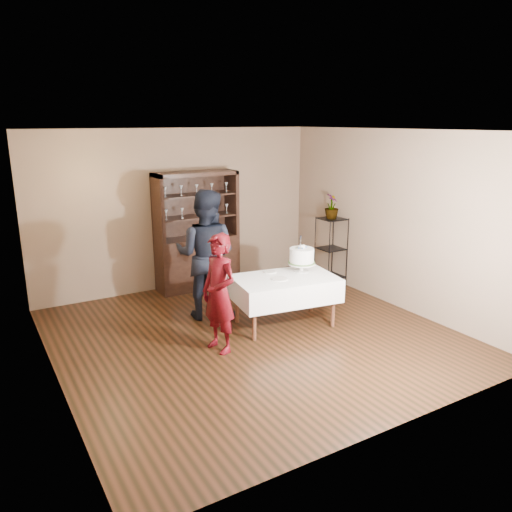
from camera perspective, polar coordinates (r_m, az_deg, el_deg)
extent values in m
plane|color=black|center=(6.86, -0.32, -9.03)|extent=(5.00, 5.00, 0.00)
plane|color=white|center=(6.25, -0.36, 14.16)|extent=(5.00, 5.00, 0.00)
cube|color=#73604A|center=(8.63, -8.78, 5.28)|extent=(5.00, 0.02, 2.70)
cube|color=#73604A|center=(5.63, -22.89, -1.11)|extent=(0.02, 5.00, 2.70)
cube|color=#73604A|center=(7.95, 15.46, 4.06)|extent=(0.02, 5.00, 2.70)
cube|color=black|center=(8.67, -6.67, -0.70)|extent=(1.40, 0.48, 0.90)
cube|color=black|center=(8.65, -7.47, 6.03)|extent=(1.40, 0.03, 1.10)
cube|color=black|center=(8.38, -6.99, 9.34)|extent=(1.40, 0.48, 0.06)
cube|color=black|center=(8.48, -6.83, 4.50)|extent=(1.28, 0.42, 0.02)
cube|color=black|center=(8.42, -6.91, 6.97)|extent=(1.28, 0.42, 0.02)
cylinder|color=black|center=(8.55, 8.35, 0.06)|extent=(0.02, 0.02, 1.20)
cylinder|color=black|center=(8.80, 10.38, 0.41)|extent=(0.02, 0.02, 1.20)
cylinder|color=black|center=(8.86, 6.74, 0.65)|extent=(0.02, 0.02, 1.20)
cylinder|color=black|center=(9.10, 8.75, 0.97)|extent=(0.02, 0.02, 1.20)
cube|color=black|center=(8.95, 8.44, -2.26)|extent=(0.40, 0.40, 0.02)
cube|color=black|center=(8.81, 8.57, 0.84)|extent=(0.40, 0.40, 0.01)
cube|color=black|center=(8.70, 8.71, 4.23)|extent=(0.40, 0.40, 0.02)
cube|color=white|center=(7.02, 3.32, -3.71)|extent=(1.53, 1.07, 0.33)
cylinder|color=#512D1D|center=(6.58, -0.22, -6.92)|extent=(0.06, 0.06, 0.67)
cylinder|color=#512D1D|center=(7.09, 8.82, -5.46)|extent=(0.06, 0.06, 0.67)
cylinder|color=#512D1D|center=(7.15, -2.18, -5.09)|extent=(0.06, 0.06, 0.67)
cylinder|color=#512D1D|center=(7.62, 6.31, -3.88)|extent=(0.06, 0.06, 0.67)
imported|color=#3E050D|center=(6.19, -4.23, -4.28)|extent=(0.48, 0.62, 1.51)
imported|color=black|center=(7.21, -5.75, 0.13)|extent=(1.16, 1.15, 1.89)
cylinder|color=silver|center=(7.25, 5.21, -1.72)|extent=(0.22, 0.22, 0.01)
cylinder|color=silver|center=(7.23, 5.21, -1.35)|extent=(0.05, 0.05, 0.11)
cylinder|color=silver|center=(7.22, 5.23, -0.87)|extent=(0.39, 0.39, 0.02)
cylinder|color=#446530|center=(7.21, 5.23, -0.73)|extent=(0.38, 0.38, 0.02)
cylinder|color=white|center=(7.18, 5.25, 0.03)|extent=(0.38, 0.38, 0.22)
sphere|color=#5979BF|center=(7.17, 5.49, 1.01)|extent=(0.03, 0.03, 0.03)
cube|color=silver|center=(7.10, 5.10, 1.39)|extent=(0.02, 0.02, 0.15)
cube|color=black|center=(7.07, 5.12, 2.13)|extent=(0.03, 0.02, 0.06)
cylinder|color=silver|center=(6.87, 2.73, -2.63)|extent=(0.28, 0.28, 0.01)
cylinder|color=silver|center=(7.18, 1.58, -1.82)|extent=(0.23, 0.23, 0.01)
imported|color=#446530|center=(8.64, 8.64, 5.63)|extent=(0.34, 0.34, 0.42)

